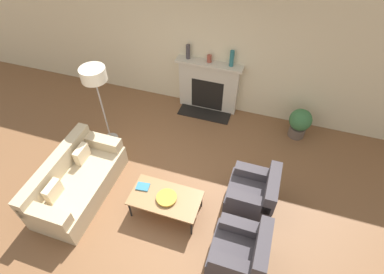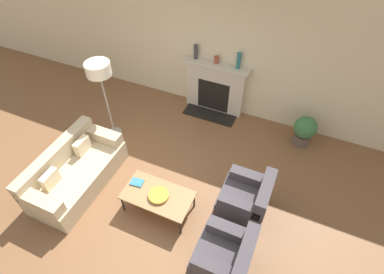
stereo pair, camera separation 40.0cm
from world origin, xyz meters
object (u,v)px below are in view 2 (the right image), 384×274
(couch, at_px, (75,172))
(mantel_vase_left, at_px, (196,52))
(floor_lamp, at_px, (99,74))
(mantel_vase_center_right, at_px, (239,61))
(potted_plant, at_px, (305,130))
(book, at_px, (137,182))
(coffee_table, at_px, (158,196))
(bowl, at_px, (159,195))
(armchair_far, at_px, (246,199))
(armchair_near, at_px, (225,257))
(fireplace, at_px, (215,88))
(mantel_vase_center_left, at_px, (216,60))

(couch, height_order, mantel_vase_left, mantel_vase_left)
(floor_lamp, height_order, mantel_vase_center_right, floor_lamp)
(couch, bearing_deg, potted_plant, -53.17)
(book, distance_m, floor_lamp, 2.06)
(coffee_table, distance_m, bowl, 0.07)
(armchair_far, bearing_deg, armchair_near, -0.00)
(armchair_far, bearing_deg, bowl, -66.16)
(book, bearing_deg, couch, -177.96)
(armchair_near, xyz_separation_m, bowl, (-1.31, 0.46, 0.12))
(mantel_vase_left, relative_size, mantel_vase_center_right, 0.91)
(armchair_far, distance_m, floor_lamp, 3.37)
(mantel_vase_left, height_order, potted_plant, mantel_vase_left)
(book, relative_size, floor_lamp, 0.13)
(fireplace, relative_size, bowl, 4.29)
(fireplace, relative_size, book, 6.30)
(mantel_vase_left, bearing_deg, coffee_table, -78.78)
(mantel_vase_center_left, bearing_deg, mantel_vase_left, -180.00)
(coffee_table, xyz_separation_m, bowl, (0.03, -0.02, 0.06))
(armchair_near, relative_size, mantel_vase_left, 2.73)
(mantel_vase_left, distance_m, mantel_vase_center_right, 0.92)
(book, xyz_separation_m, mantel_vase_center_right, (0.78, 2.81, 0.94))
(fireplace, distance_m, couch, 3.36)
(floor_lamp, height_order, mantel_vase_center_left, floor_lamp)
(fireplace, height_order, floor_lamp, floor_lamp)
(book, xyz_separation_m, mantel_vase_left, (-0.14, 2.81, 0.93))
(armchair_far, height_order, book, armchair_far)
(mantel_vase_left, distance_m, potted_plant, 2.72)
(coffee_table, distance_m, mantel_vase_center_left, 3.02)
(armchair_near, relative_size, mantel_vase_center_right, 2.49)
(book, bearing_deg, mantel_vase_left, 86.07)
(coffee_table, relative_size, mantel_vase_center_left, 7.51)
(bowl, relative_size, potted_plant, 0.50)
(book, bearing_deg, armchair_near, -24.10)
(book, distance_m, mantel_vase_center_left, 2.95)
(armchair_far, bearing_deg, floor_lamp, -102.25)
(armchair_far, relative_size, potted_plant, 1.25)
(floor_lamp, bearing_deg, bowl, -35.11)
(armchair_near, height_order, book, armchair_near)
(book, relative_size, potted_plant, 0.34)
(armchair_far, height_order, potted_plant, armchair_far)
(floor_lamp, height_order, mantel_vase_left, floor_lamp)
(mantel_vase_center_right, relative_size, potted_plant, 0.50)
(couch, relative_size, book, 8.00)
(armchair_far, distance_m, bowl, 1.44)
(coffee_table, bearing_deg, couch, -175.89)
(floor_lamp, relative_size, mantel_vase_left, 5.68)
(armchair_near, relative_size, bowl, 2.49)
(coffee_table, height_order, bowl, bowl)
(couch, bearing_deg, book, -81.10)
(couch, height_order, floor_lamp, floor_lamp)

